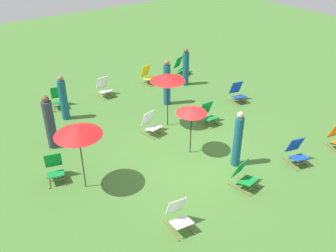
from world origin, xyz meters
name	(u,v)px	position (x,y,z in m)	size (l,w,h in m)	color
ground_plane	(190,155)	(0.00, 0.00, 0.00)	(40.00, 40.00, 0.00)	#477A33
deckchair_0	(104,88)	(-0.21, 5.53, 0.37)	(0.49, 0.77, 0.83)	olive
deckchair_2	(181,66)	(3.91, 5.59, 0.37)	(0.68, 0.87, 0.83)	olive
deckchair_3	(151,124)	(-0.28, 1.85, 0.37)	(0.61, 0.84, 0.83)	olive
deckchair_4	(208,114)	(1.82, 1.23, 0.37)	(0.51, 0.78, 0.83)	olive
deckchair_5	(148,75)	(2.03, 5.59, 0.37)	(0.63, 0.85, 0.83)	olive
deckchair_6	(179,216)	(-2.18, -2.29, 0.37)	(0.57, 0.82, 0.83)	olive
deckchair_7	(58,98)	(-2.15, 5.70, 0.37)	(0.67, 0.86, 0.83)	olive
deckchair_8	(55,168)	(-3.95, 1.34, 0.37)	(0.67, 0.86, 0.83)	olive
deckchair_9	(244,175)	(0.26, -2.10, 0.37)	(0.60, 0.83, 0.83)	olive
deckchair_10	(297,152)	(2.43, -2.23, 0.37)	(0.66, 0.86, 0.83)	olive
deckchair_11	(238,93)	(4.00, 1.90, 0.37)	(0.62, 0.84, 0.83)	olive
umbrella_0	(168,77)	(0.53, 1.97, 1.88)	(1.23, 1.23, 2.02)	black
umbrella_1	(78,131)	(-3.40, 0.48, 1.87)	(1.29, 1.29, 2.00)	black
umbrella_2	(192,110)	(0.10, 0.11, 1.56)	(0.97, 0.97, 1.68)	black
person_0	(50,123)	(-3.38, 3.03, 0.88)	(0.47, 0.47, 1.87)	#333847
person_1	(186,68)	(3.30, 4.46, 0.80)	(0.32, 0.32, 1.67)	#195972
person_2	(63,99)	(-2.30, 4.60, 0.83)	(0.41, 0.41, 1.74)	#195972
person_3	(167,83)	(1.51, 3.38, 0.90)	(0.36, 0.36, 1.87)	#195972
person_4	(238,140)	(0.82, -1.23, 0.89)	(0.34, 0.34, 1.85)	#195972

